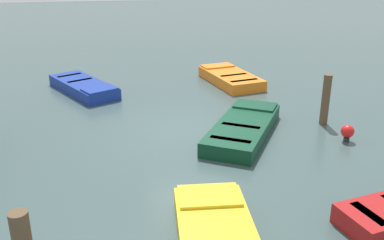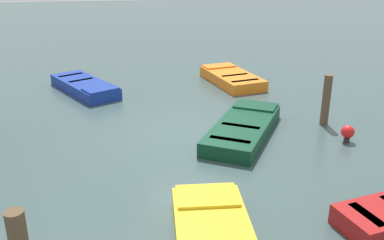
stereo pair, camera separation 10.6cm
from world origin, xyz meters
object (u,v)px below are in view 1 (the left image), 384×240
rowboat_dark_green (243,128)px  rowboat_orange (230,78)px  marker_buoy (347,132)px  rowboat_blue (84,87)px  mooring_piling_near_left (326,100)px

rowboat_dark_green → rowboat_orange: 5.35m
marker_buoy → rowboat_orange: bearing=13.6°
rowboat_blue → rowboat_orange: 5.69m
rowboat_blue → marker_buoy: marker_buoy is taller
rowboat_orange → marker_buoy: bearing=-177.4°
rowboat_dark_green → rowboat_orange: (5.23, -1.12, 0.00)m
rowboat_orange → marker_buoy: (-6.23, -1.51, 0.07)m
mooring_piling_near_left → marker_buoy: (-1.35, 0.00, -0.48)m
mooring_piling_near_left → marker_buoy: 1.43m
rowboat_dark_green → rowboat_orange: size_ratio=1.16×
rowboat_blue → mooring_piling_near_left: 8.64m
rowboat_dark_green → mooring_piling_near_left: mooring_piling_near_left is taller
mooring_piling_near_left → rowboat_dark_green: bearing=97.6°
rowboat_dark_green → mooring_piling_near_left: size_ratio=2.53×
rowboat_orange → mooring_piling_near_left: bearing=-173.8°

